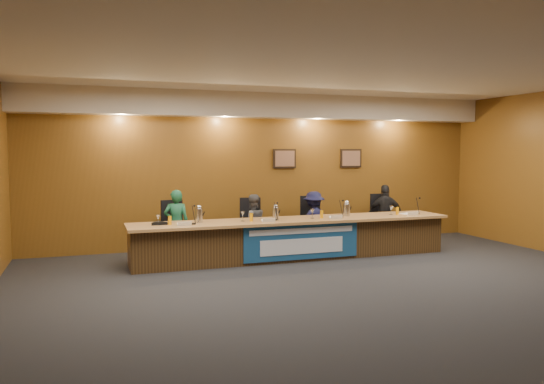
{
  "coord_description": "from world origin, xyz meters",
  "views": [
    {
      "loc": [
        -3.61,
        -6.77,
        2.01
      ],
      "look_at": [
        -0.35,
        2.64,
        1.24
      ],
      "focal_mm": 35.0,
      "sensor_mm": 36.0,
      "label": 1
    }
  ],
  "objects": [
    {
      "name": "floor",
      "position": [
        0.0,
        0.0,
        0.0
      ],
      "size": [
        10.0,
        10.0,
        0.0
      ],
      "primitive_type": "plane",
      "color": "black",
      "rests_on": "ground"
    },
    {
      "name": "ceiling",
      "position": [
        0.0,
        0.0,
        3.2
      ],
      "size": [
        10.0,
        8.0,
        0.04
      ],
      "primitive_type": "cube",
      "color": "silver",
      "rests_on": "wall_back"
    },
    {
      "name": "wall_back",
      "position": [
        0.0,
        4.0,
        1.6
      ],
      "size": [
        10.0,
        0.04,
        3.2
      ],
      "primitive_type": "cube",
      "color": "brown",
      "rests_on": "floor"
    },
    {
      "name": "soffit",
      "position": [
        0.0,
        3.75,
        2.95
      ],
      "size": [
        10.0,
        0.5,
        0.5
      ],
      "primitive_type": "cube",
      "color": "beige",
      "rests_on": "wall_back"
    },
    {
      "name": "dais_body",
      "position": [
        0.0,
        2.4,
        0.35
      ],
      "size": [
        6.0,
        0.8,
        0.7
      ],
      "primitive_type": "cube",
      "color": "#422C15",
      "rests_on": "floor"
    },
    {
      "name": "dais_top",
      "position": [
        0.0,
        2.35,
        0.72
      ],
      "size": [
        6.1,
        0.95,
        0.05
      ],
      "primitive_type": "cube",
      "color": "#A57644",
      "rests_on": "dais_body"
    },
    {
      "name": "banner",
      "position": [
        0.0,
        1.99,
        0.38
      ],
      "size": [
        2.2,
        0.02,
        0.65
      ],
      "primitive_type": "cube",
      "color": "navy",
      "rests_on": "dais_body"
    },
    {
      "name": "banner_text_upper",
      "position": [
        0.0,
        1.97,
        0.58
      ],
      "size": [
        2.0,
        0.01,
        0.1
      ],
      "primitive_type": "cube",
      "color": "silver",
      "rests_on": "banner"
    },
    {
      "name": "banner_text_lower",
      "position": [
        0.0,
        1.97,
        0.3
      ],
      "size": [
        1.6,
        0.01,
        0.28
      ],
      "primitive_type": "cube",
      "color": "silver",
      "rests_on": "banner"
    },
    {
      "name": "wall_photo_left",
      "position": [
        0.4,
        3.97,
        1.85
      ],
      "size": [
        0.52,
        0.04,
        0.42
      ],
      "primitive_type": "cube",
      "color": "black",
      "rests_on": "wall_back"
    },
    {
      "name": "wall_photo_right",
      "position": [
        2.0,
        3.97,
        1.85
      ],
      "size": [
        0.52,
        0.04,
        0.42
      ],
      "primitive_type": "cube",
      "color": "black",
      "rests_on": "wall_back"
    },
    {
      "name": "panelist_a",
      "position": [
        -2.08,
        3.13,
        0.65
      ],
      "size": [
        0.53,
        0.41,
        1.3
      ],
      "primitive_type": "imported",
      "rotation": [
        0.0,
        0.0,
        2.9
      ],
      "color": "#195537",
      "rests_on": "floor"
    },
    {
      "name": "panelist_b",
      "position": [
        -0.59,
        3.13,
        0.58
      ],
      "size": [
        0.57,
        0.44,
        1.17
      ],
      "primitive_type": "imported",
      "rotation": [
        0.0,
        0.0,
        3.14
      ],
      "color": "#4B4B4F",
      "rests_on": "floor"
    },
    {
      "name": "panelist_c",
      "position": [
        0.73,
        3.13,
        0.59
      ],
      "size": [
        0.82,
        0.55,
        1.19
      ],
      "primitive_type": "imported",
      "rotation": [
        0.0,
        0.0,
        3.29
      ],
      "color": "#111337",
      "rests_on": "floor"
    },
    {
      "name": "panelist_d",
      "position": [
        2.41,
        3.13,
        0.65
      ],
      "size": [
        0.82,
        0.59,
        1.29
      ],
      "primitive_type": "imported",
      "rotation": [
        0.0,
        0.0,
        2.73
      ],
      "color": "black",
      "rests_on": "floor"
    },
    {
      "name": "office_chair_a",
      "position": [
        -2.08,
        3.23,
        0.48
      ],
      "size": [
        0.55,
        0.55,
        0.08
      ],
      "primitive_type": "cube",
      "rotation": [
        0.0,
        0.0,
        0.17
      ],
      "color": "black",
      "rests_on": "floor"
    },
    {
      "name": "office_chair_b",
      "position": [
        -0.59,
        3.23,
        0.48
      ],
      "size": [
        0.57,
        0.57,
        0.08
      ],
      "primitive_type": "cube",
      "rotation": [
        0.0,
        0.0,
        -0.22
      ],
      "color": "black",
      "rests_on": "floor"
    },
    {
      "name": "office_chair_c",
      "position": [
        0.73,
        3.23,
        0.48
      ],
      "size": [
        0.58,
        0.58,
        0.08
      ],
      "primitive_type": "cube",
      "rotation": [
        0.0,
        0.0,
        -0.23
      ],
      "color": "black",
      "rests_on": "floor"
    },
    {
      "name": "office_chair_d",
      "position": [
        2.41,
        3.23,
        0.48
      ],
      "size": [
        0.56,
        0.56,
        0.08
      ],
      "primitive_type": "cube",
      "rotation": [
        0.0,
        0.0,
        -0.17
      ],
      "color": "black",
      "rests_on": "floor"
    },
    {
      "name": "nameplate_a",
      "position": [
        -2.1,
        2.09,
        0.8
      ],
      "size": [
        0.24,
        0.08,
        0.1
      ],
      "primitive_type": "cube",
      "rotation": [
        0.31,
        0.0,
        0.0
      ],
      "color": "white",
      "rests_on": "dais_top"
    },
    {
      "name": "microphone_a",
      "position": [
        -1.92,
        2.24,
        0.76
      ],
      "size": [
        0.07,
        0.07,
        0.02
      ],
      "primitive_type": "cylinder",
      "color": "black",
      "rests_on": "dais_top"
    },
    {
      "name": "juice_glass_a",
      "position": [
        -2.32,
        2.32,
        0.82
      ],
      "size": [
        0.06,
        0.06,
        0.15
      ],
      "primitive_type": "cylinder",
      "color": "orange",
      "rests_on": "dais_top"
    },
    {
      "name": "water_glass_a",
      "position": [
        -2.51,
        2.32,
        0.84
      ],
      "size": [
        0.08,
        0.08,
        0.18
      ],
      "primitive_type": "cylinder",
      "color": "silver",
      "rests_on": "dais_top"
    },
    {
      "name": "nameplate_b",
      "position": [
        -0.6,
        2.07,
        0.8
      ],
      "size": [
        0.24,
        0.08,
        0.1
      ],
      "primitive_type": "cube",
      "rotation": [
        0.31,
        0.0,
        0.0
      ],
      "color": "white",
      "rests_on": "dais_top"
    },
    {
      "name": "microphone_b",
      "position": [
        -0.4,
        2.29,
        0.76
      ],
      "size": [
        0.07,
        0.07,
        0.02
      ],
      "primitive_type": "cylinder",
      "color": "black",
      "rests_on": "dais_top"
    },
    {
      "name": "juice_glass_b",
      "position": [
        -0.87,
        2.29,
        0.82
      ],
      "size": [
        0.06,
        0.06,
        0.15
      ],
      "primitive_type": "cylinder",
      "color": "orange",
      "rests_on": "dais_top"
    },
    {
      "name": "water_glass_b",
      "position": [
        -1.01,
        2.33,
        0.84
      ],
      "size": [
        0.08,
        0.08,
        0.18
      ],
      "primitive_type": "cylinder",
      "color": "silver",
      "rests_on": "dais_top"
    },
    {
      "name": "nameplate_c",
      "position": [
        0.73,
        2.08,
        0.8
      ],
      "size": [
        0.24,
        0.08,
        0.1
      ],
      "primitive_type": "cube",
      "rotation": [
        0.31,
        0.0,
        0.0
      ],
      "color": "white",
      "rests_on": "dais_top"
    },
    {
      "name": "microphone_c",
      "position": [
        0.91,
        2.28,
        0.76
      ],
      "size": [
        0.07,
        0.07,
        0.02
      ],
      "primitive_type": "cylinder",
      "color": "black",
      "rests_on": "dais_top"
    },
    {
      "name": "juice_glass_c",
      "position": [
        0.51,
        2.27,
        0.82
      ],
      "size": [
        0.06,
        0.06,
        0.15
      ],
      "primitive_type": "cylinder",
      "color": "orange",
      "rests_on": "dais_top"
    },
    {
      "name": "water_glass_c",
      "position": [
        0.33,
        2.29,
        0.84
      ],
      "size": [
        0.08,
        0.08,
        0.18
      ],
      "primitive_type": "cylinder",
      "color": "silver",
      "rests_on": "dais_top"
    },
    {
      "name": "nameplate_d",
      "position": [
        2.4,
        2.1,
        0.8
      ],
      "size": [
        0.24,
        0.08,
        0.1
      ],
      "primitive_type": "cube",
      "rotation": [
        0.31,
        0.0,
        0.0
      ],
      "color": "white",
      "rests_on": "dais_top"
    },
    {
      "name": "microphone_d",
      "position": [
        2.6,
        2.28,
        0.76
      ],
      "size": [
        0.07,
        0.07,
        0.02
      ],
      "primitive_type": "cylinder",
      "color": "black",
      "rests_on": "dais_top"
    },
    {
      "name": "juice_glass_d",
      "position": [
        2.18,
        2.3,
        0.82
      ],
      "size": [
        0.06,
        0.06,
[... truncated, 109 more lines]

